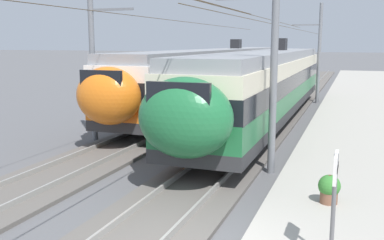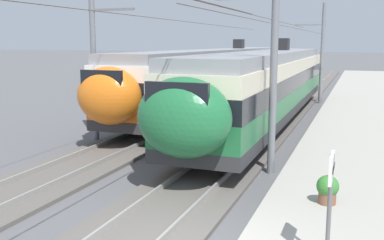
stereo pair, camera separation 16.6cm
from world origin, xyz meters
TOP-DOWN VIEW (x-y plane):
  - train_near_platform at (15.21, 1.19)m, footprint 25.07×2.99m
  - train_far_track at (21.52, 5.77)m, footprint 30.32×2.93m
  - catenary_mast_mid at (6.65, -0.50)m, footprint 44.32×2.13m
  - catenary_mast_east at (25.16, -0.49)m, footprint 44.32×2.13m
  - catenary_mast_far_side at (9.04, 7.51)m, footprint 44.32×2.19m
  - platform_sign at (0.37, -2.87)m, footprint 0.70×0.08m
  - potted_plant_by_shelter at (3.41, -2.66)m, footprint 0.55×0.55m

SIDE VIEW (x-z plane):
  - potted_plant_by_shelter at x=3.41m, z-range 0.38..1.10m
  - platform_sign at x=0.37m, z-range 0.81..2.83m
  - train_near_platform at x=15.21m, z-range 0.09..4.36m
  - train_far_track at x=21.52m, z-range 0.09..4.36m
  - catenary_mast_east at x=25.16m, z-range 0.20..7.21m
  - catenary_mast_far_side at x=9.04m, z-range 0.20..7.39m
  - catenary_mast_mid at x=6.65m, z-range 0.16..7.97m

